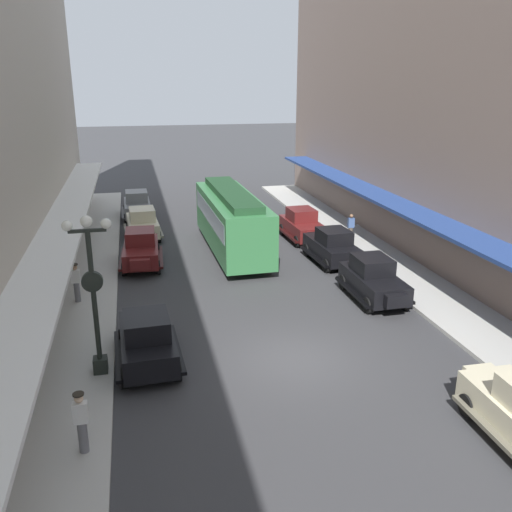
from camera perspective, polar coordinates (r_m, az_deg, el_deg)
ground_plane at (r=18.95m, az=4.12°, el=-10.72°), size 200.00×200.00×0.00m
sidewalk_left at (r=18.41m, az=-19.41°, el=-12.46°), size 3.00×60.00×0.15m
sidewalk_right at (r=22.11m, az=23.25°, el=-7.63°), size 3.00×60.00×0.15m
parked_car_1 at (r=32.23m, az=4.89°, el=3.32°), size 2.29×4.31×1.84m
parked_car_2 at (r=33.28m, az=-11.81°, el=3.47°), size 2.30×4.32×1.84m
parked_car_3 at (r=18.56m, az=-11.35°, el=-8.43°), size 2.26×4.30×1.84m
parked_car_4 at (r=38.09m, az=-12.34°, el=5.27°), size 2.18×4.28×1.84m
parked_car_5 at (r=28.29m, az=7.95°, el=1.11°), size 2.31×4.32×1.84m
parked_car_6 at (r=23.94m, az=12.20°, el=-2.30°), size 2.15×4.26×1.84m
parked_car_7 at (r=28.18m, az=-11.96°, el=0.82°), size 2.30×4.32×1.84m
streetcar at (r=29.55m, az=-2.53°, el=3.93°), size 2.69×9.64×3.46m
lamp_post_with_clock at (r=17.37m, az=-16.69°, el=-3.38°), size 1.42×0.44×5.16m
fire_hydrant at (r=26.29m, az=13.48°, el=-1.42°), size 0.24×0.24×0.82m
pedestrian_0 at (r=31.68m, az=9.89°, el=2.94°), size 0.36×0.24×1.64m
pedestrian_1 at (r=14.75m, az=-17.82°, el=-16.21°), size 0.36×0.28×1.67m
pedestrian_2 at (r=23.98m, az=-18.31°, el=-2.63°), size 0.36×0.28×1.67m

